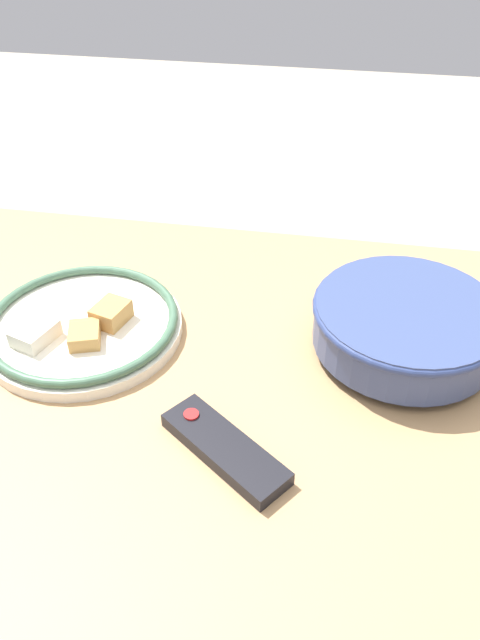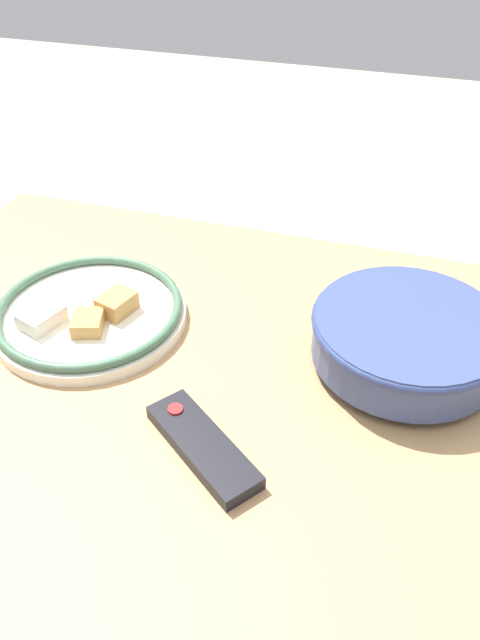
% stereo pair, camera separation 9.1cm
% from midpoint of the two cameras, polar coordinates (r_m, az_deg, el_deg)
% --- Properties ---
extents(ground_plane, '(8.00, 8.00, 0.00)m').
position_cam_midpoint_polar(ground_plane, '(1.48, 2.88, -27.11)').
color(ground_plane, '#B7A88E').
extents(dining_table, '(1.27, 0.82, 0.74)m').
position_cam_midpoint_polar(dining_table, '(0.93, 4.14, -10.26)').
color(dining_table, tan).
rests_on(dining_table, ground_plane).
extents(noodle_bowl, '(0.27, 0.27, 0.08)m').
position_cam_midpoint_polar(noodle_bowl, '(0.91, 17.82, -1.67)').
color(noodle_bowl, '#384775').
rests_on(noodle_bowl, dining_table).
extents(food_plate, '(0.30, 0.30, 0.05)m').
position_cam_midpoint_polar(food_plate, '(0.98, -11.05, 0.53)').
color(food_plate, silver).
rests_on(food_plate, dining_table).
extents(tv_remote, '(0.18, 0.15, 0.02)m').
position_cam_midpoint_polar(tv_remote, '(0.78, -0.05, -11.58)').
color(tv_remote, black).
rests_on(tv_remote, dining_table).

